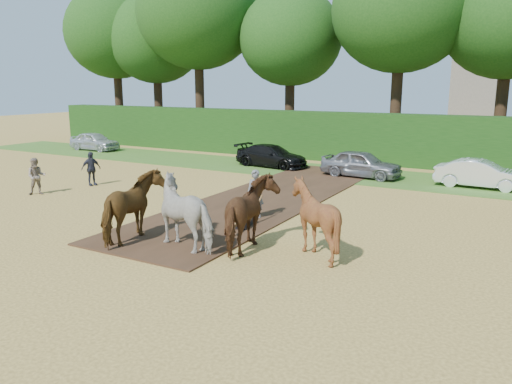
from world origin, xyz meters
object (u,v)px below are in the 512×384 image
(spectator_near, at_px, (36,176))
(parked_cars, at_px, (353,163))
(plough_team, at_px, (222,213))
(spectator_far, at_px, (91,169))
(church, at_px, (483,4))

(spectator_near, bearing_deg, parked_cars, 0.19)
(spectator_near, bearing_deg, plough_team, -58.07)
(spectator_far, xyz_separation_m, parked_cars, (9.85, 8.76, -0.14))
(spectator_far, bearing_deg, plough_team, -95.82)
(spectator_near, relative_size, spectator_far, 1.00)
(spectator_far, xyz_separation_m, plough_team, (10.41, -4.63, 0.25))
(parked_cars, height_order, church, church)
(spectator_near, relative_size, church, 0.06)
(plough_team, height_order, church, church)
(parked_cars, bearing_deg, plough_team, -87.62)
(spectator_near, distance_m, spectator_far, 2.64)
(spectator_near, relative_size, parked_cars, 0.04)
(spectator_near, bearing_deg, spectator_far, 31.75)
(spectator_far, bearing_deg, church, 5.64)
(spectator_near, relative_size, plough_team, 0.23)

